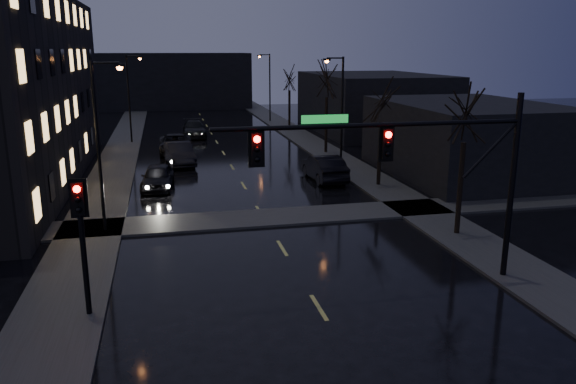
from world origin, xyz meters
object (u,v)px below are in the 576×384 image
oncoming_car_c (176,144)px  oncoming_car_d (194,129)px  oncoming_car_b (179,154)px  lead_car (324,168)px  oncoming_car_a (158,177)px

oncoming_car_c → oncoming_car_d: size_ratio=1.04×
oncoming_car_b → lead_car: bearing=-46.3°
oncoming_car_d → lead_car: size_ratio=1.07×
oncoming_car_c → lead_car: (9.35, -12.35, 0.05)m
oncoming_car_d → oncoming_car_c: bearing=-102.3°
lead_car → oncoming_car_d: bearing=-73.4°
oncoming_car_a → oncoming_car_b: bearing=83.9°
lead_car → oncoming_car_a: bearing=-1.9°
oncoming_car_b → oncoming_car_c: 4.90m
oncoming_car_a → lead_car: size_ratio=0.87×
oncoming_car_a → lead_car: (10.79, 0.06, 0.09)m
oncoming_car_b → oncoming_car_d: (1.93, 13.97, -0.03)m
oncoming_car_d → oncoming_car_a: bearing=-98.7°
oncoming_car_a → oncoming_car_b: oncoming_car_b is taller
oncoming_car_b → lead_car: (9.21, -7.45, 0.02)m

